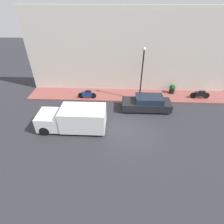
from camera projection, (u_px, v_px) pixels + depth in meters
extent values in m
plane|color=#2D2D33|center=(131.00, 129.00, 13.46)|extent=(60.00, 60.00, 0.00)
cube|color=#934C47|center=(129.00, 95.00, 17.67)|extent=(2.42, 19.94, 0.10)
cube|color=silver|center=(130.00, 53.00, 16.55)|extent=(0.30, 19.94, 7.82)
cube|color=black|center=(146.00, 105.00, 15.38)|extent=(1.62, 4.23, 0.67)
cube|color=#192333|center=(149.00, 99.00, 15.03)|extent=(1.42, 2.33, 0.50)
cylinder|color=black|center=(128.00, 110.00, 14.99)|extent=(0.20, 0.65, 0.65)
cylinder|color=black|center=(127.00, 102.00, 16.11)|extent=(0.20, 0.65, 0.65)
cylinder|color=black|center=(166.00, 111.00, 14.87)|extent=(0.20, 0.65, 0.65)
cylinder|color=black|center=(163.00, 103.00, 15.99)|extent=(0.20, 0.65, 0.65)
cube|color=white|center=(83.00, 118.00, 12.95)|extent=(1.92, 3.27, 1.63)
cube|color=white|center=(51.00, 120.00, 13.18)|extent=(1.82, 1.76, 1.14)
cube|color=#192333|center=(46.00, 116.00, 13.00)|extent=(1.63, 0.97, 0.46)
cylinder|color=black|center=(45.00, 131.00, 12.74)|extent=(0.22, 0.74, 0.74)
cylinder|color=black|center=(52.00, 117.00, 14.10)|extent=(0.22, 0.74, 0.74)
cylinder|color=black|center=(96.00, 132.00, 12.61)|extent=(0.22, 0.74, 0.74)
cylinder|color=black|center=(99.00, 119.00, 13.96)|extent=(0.22, 0.74, 0.74)
cube|color=black|center=(200.00, 94.00, 16.84)|extent=(0.30, 0.98, 0.41)
cube|color=black|center=(202.00, 92.00, 16.68)|extent=(0.27, 0.54, 0.12)
cylinder|color=black|center=(193.00, 95.00, 16.95)|extent=(0.10, 0.59, 0.59)
cylinder|color=black|center=(206.00, 96.00, 16.91)|extent=(0.10, 0.59, 0.59)
cube|color=navy|center=(87.00, 94.00, 16.86)|extent=(0.30, 0.94, 0.44)
cube|color=black|center=(88.00, 91.00, 16.69)|extent=(0.27, 0.51, 0.12)
cylinder|color=black|center=(81.00, 95.00, 16.99)|extent=(0.10, 0.55, 0.55)
cylinder|color=black|center=(93.00, 96.00, 16.94)|extent=(0.10, 0.55, 0.55)
cylinder|color=black|center=(141.00, 77.00, 15.61)|extent=(0.12, 0.12, 4.67)
sphere|color=silver|center=(144.00, 49.00, 14.21)|extent=(0.29, 0.29, 0.29)
cylinder|color=black|center=(172.00, 91.00, 17.84)|extent=(0.54, 0.54, 0.40)
sphere|color=#195123|center=(173.00, 87.00, 17.59)|extent=(0.58, 0.58, 0.58)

